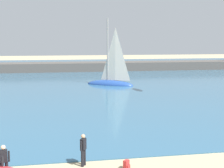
{
  "coord_description": "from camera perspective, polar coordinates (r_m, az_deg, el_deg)",
  "views": [
    {
      "loc": [
        -2.01,
        -8.92,
        6.36
      ],
      "look_at": [
        1.67,
        11.38,
        3.57
      ],
      "focal_mm": 51.84,
      "sensor_mm": 36.0,
      "label": 1
    }
  ],
  "objects": [
    {
      "name": "sea",
      "position": [
        62.32,
        -8.38,
        1.78
      ],
      "size": [
        220.0,
        91.24,
        0.06
      ],
      "primitive_type": "cube",
      "color": "#33607F",
      "rests_on": "ground"
    },
    {
      "name": "backpack_near_kite",
      "position": [
        16.61,
        2.58,
        -14.04
      ],
      "size": [
        0.37,
        0.37,
        0.44
      ],
      "color": "red",
      "rests_on": "ground"
    },
    {
      "name": "person_at_waterline",
      "position": [
        16.78,
        -5.09,
        -11.33
      ],
      "size": [
        0.35,
        0.48,
        1.67
      ],
      "color": "black",
      "rests_on": "ground"
    },
    {
      "name": "palm_headland",
      "position": [
        67.7,
        -10.47,
        3.84
      ],
      "size": [
        107.67,
        6.0,
        12.69
      ],
      "color": "#514C47",
      "rests_on": "ground"
    },
    {
      "name": "person_rigging_by_gear",
      "position": [
        15.9,
        -18.54,
        -12.82
      ],
      "size": [
        0.55,
        0.25,
        1.67
      ],
      "color": "black",
      "rests_on": "ground"
    },
    {
      "name": "sailboat_near_shore",
      "position": [
        46.02,
        -0.19,
        0.97
      ],
      "size": [
        7.01,
        5.44,
        10.09
      ],
      "color": "#234793",
      "rests_on": "sea"
    }
  ]
}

